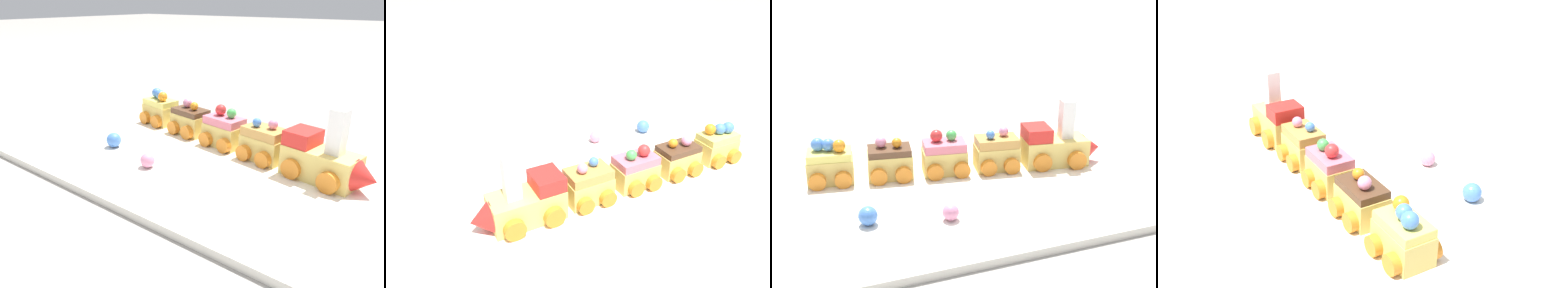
{
  "view_description": "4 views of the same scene",
  "coord_description": "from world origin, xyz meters",
  "views": [
    {
      "loc": [
        0.33,
        -0.49,
        0.26
      ],
      "look_at": [
        -0.03,
        -0.03,
        0.04
      ],
      "focal_mm": 35.0,
      "sensor_mm": 36.0,
      "label": 1
    },
    {
      "loc": [
        0.36,
        0.41,
        0.37
      ],
      "look_at": [
        0.03,
        -0.03,
        0.07
      ],
      "focal_mm": 35.0,
      "sensor_mm": 36.0,
      "label": 2
    },
    {
      "loc": [
        -0.27,
        -0.72,
        0.38
      ],
      "look_at": [
        -0.01,
        -0.02,
        0.09
      ],
      "focal_mm": 50.0,
      "sensor_mm": 36.0,
      "label": 3
    },
    {
      "loc": [
        -0.56,
        0.44,
        0.41
      ],
      "look_at": [
        0.01,
        -0.01,
        0.05
      ],
      "focal_mm": 50.0,
      "sensor_mm": 36.0,
      "label": 4
    }
  ],
  "objects": [
    {
      "name": "ground_plane",
      "position": [
        0.0,
        0.0,
        0.0
      ],
      "size": [
        10.0,
        10.0,
        0.0
      ],
      "primitive_type": "plane",
      "color": "gray"
    },
    {
      "name": "display_board",
      "position": [
        0.0,
        0.0,
        0.01
      ],
      "size": [
        0.8,
        0.42,
        0.01
      ],
      "primitive_type": "cube",
      "color": "white",
      "rests_on": "ground_plane"
    },
    {
      "name": "cake_train_locomotive",
      "position": [
        0.18,
        0.02,
        0.04
      ],
      "size": [
        0.14,
        0.09,
        0.11
      ],
      "rotation": [
        0.0,
        0.0,
        -0.15
      ],
      "color": "#EACC66",
      "rests_on": "display_board"
    },
    {
      "name": "cake_car_caramel",
      "position": [
        0.07,
        0.04,
        0.04
      ],
      "size": [
        0.08,
        0.08,
        0.07
      ],
      "rotation": [
        0.0,
        0.0,
        -0.15
      ],
      "color": "#EACC66",
      "rests_on": "display_board"
    },
    {
      "name": "cake_car_strawberry",
      "position": [
        -0.02,
        0.05,
        0.04
      ],
      "size": [
        0.08,
        0.08,
        0.07
      ],
      "rotation": [
        0.0,
        0.0,
        -0.15
      ],
      "color": "#EACC66",
      "rests_on": "display_board"
    },
    {
      "name": "cake_car_chocolate",
      "position": [
        -0.11,
        0.07,
        0.04
      ],
      "size": [
        0.08,
        0.08,
        0.07
      ],
      "rotation": [
        0.0,
        0.0,
        -0.15
      ],
      "color": "#EACC66",
      "rests_on": "display_board"
    },
    {
      "name": "cake_car_lemon",
      "position": [
        -0.2,
        0.08,
        0.04
      ],
      "size": [
        0.08,
        0.08,
        0.07
      ],
      "rotation": [
        0.0,
        0.0,
        -0.15
      ],
      "color": "#EACC66",
      "rests_on": "display_board"
    },
    {
      "name": "gumball_blue",
      "position": [
        -0.17,
        -0.08,
        0.03
      ],
      "size": [
        0.03,
        0.03,
        0.03
      ],
      "primitive_type": "sphere",
      "color": "#4C84E0",
      "rests_on": "display_board"
    },
    {
      "name": "gumball_pink",
      "position": [
        -0.06,
        -0.1,
        0.02
      ],
      "size": [
        0.02,
        0.02,
        0.02
      ],
      "primitive_type": "sphere",
      "color": "pink",
      "rests_on": "display_board"
    }
  ]
}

